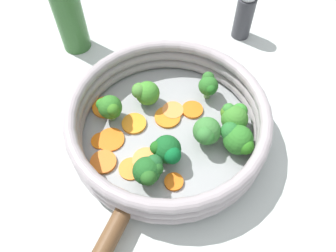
{
  "coord_description": "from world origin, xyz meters",
  "views": [
    {
      "loc": [
        0.26,
        0.16,
        0.47
      ],
      "look_at": [
        0.0,
        0.0,
        0.03
      ],
      "focal_mm": 35.0,
      "sensor_mm": 36.0,
      "label": 1
    }
  ],
  "objects_px": {
    "broccoli_floret_4": "(207,132)",
    "carrot_slice_6": "(173,110)",
    "carrot_slice_3": "(100,141)",
    "broccoli_floret_6": "(237,139)",
    "carrot_slice_4": "(144,159)",
    "broccoli_floret_1": "(167,150)",
    "carrot_slice_2": "(168,117)",
    "carrot_slice_9": "(192,110)",
    "carrot_slice_5": "(131,169)",
    "carrot_slice_10": "(111,140)",
    "broccoli_floret_0": "(149,170)",
    "carrot_slice_7": "(105,107)",
    "broccoli_floret_7": "(234,117)",
    "salt_shaker": "(244,12)",
    "broccoli_floret_5": "(208,85)",
    "oil_bottle": "(69,15)",
    "carrot_slice_1": "(103,162)",
    "carrot_slice_8": "(134,124)",
    "broccoli_floret_3": "(110,108)",
    "skillet": "(168,133)",
    "broccoli_floret_2": "(145,93)"
  },
  "relations": [
    {
      "from": "carrot_slice_2",
      "to": "carrot_slice_9",
      "type": "height_order",
      "value": "same"
    },
    {
      "from": "carrot_slice_1",
      "to": "oil_bottle",
      "type": "distance_m",
      "value": 0.3
    },
    {
      "from": "broccoli_floret_6",
      "to": "carrot_slice_9",
      "type": "bearing_deg",
      "value": -107.98
    },
    {
      "from": "carrot_slice_2",
      "to": "carrot_slice_3",
      "type": "distance_m",
      "value": 0.12
    },
    {
      "from": "carrot_slice_10",
      "to": "broccoli_floret_0",
      "type": "distance_m",
      "value": 0.1
    },
    {
      "from": "carrot_slice_5",
      "to": "broccoli_floret_7",
      "type": "relative_size",
      "value": 0.74
    },
    {
      "from": "broccoli_floret_7",
      "to": "carrot_slice_7",
      "type": "bearing_deg",
      "value": -69.47
    },
    {
      "from": "broccoli_floret_6",
      "to": "broccoli_floret_3",
      "type": "bearing_deg",
      "value": -74.87
    },
    {
      "from": "carrot_slice_3",
      "to": "carrot_slice_5",
      "type": "bearing_deg",
      "value": 77.37
    },
    {
      "from": "carrot_slice_3",
      "to": "skillet",
      "type": "bearing_deg",
      "value": 131.39
    },
    {
      "from": "carrot_slice_3",
      "to": "broccoli_floret_6",
      "type": "distance_m",
      "value": 0.22
    },
    {
      "from": "carrot_slice_9",
      "to": "carrot_slice_4",
      "type": "bearing_deg",
      "value": -8.7
    },
    {
      "from": "carrot_slice_2",
      "to": "broccoli_floret_1",
      "type": "distance_m",
      "value": 0.08
    },
    {
      "from": "broccoli_floret_2",
      "to": "broccoli_floret_7",
      "type": "distance_m",
      "value": 0.16
    },
    {
      "from": "broccoli_floret_6",
      "to": "oil_bottle",
      "type": "distance_m",
      "value": 0.4
    },
    {
      "from": "carrot_slice_9",
      "to": "broccoli_floret_5",
      "type": "bearing_deg",
      "value": 170.98
    },
    {
      "from": "carrot_slice_3",
      "to": "broccoli_floret_3",
      "type": "distance_m",
      "value": 0.06
    },
    {
      "from": "broccoli_floret_4",
      "to": "salt_shaker",
      "type": "distance_m",
      "value": 0.3
    },
    {
      "from": "carrot_slice_6",
      "to": "skillet",
      "type": "bearing_deg",
      "value": 19.5
    },
    {
      "from": "carrot_slice_8",
      "to": "broccoli_floret_0",
      "type": "xyz_separation_m",
      "value": [
        0.07,
        0.08,
        0.03
      ]
    },
    {
      "from": "carrot_slice_3",
      "to": "carrot_slice_10",
      "type": "bearing_deg",
      "value": 128.3
    },
    {
      "from": "carrot_slice_2",
      "to": "carrot_slice_9",
      "type": "bearing_deg",
      "value": 141.1
    },
    {
      "from": "broccoli_floret_0",
      "to": "oil_bottle",
      "type": "height_order",
      "value": "oil_bottle"
    },
    {
      "from": "carrot_slice_5",
      "to": "broccoli_floret_6",
      "type": "relative_size",
      "value": 0.65
    },
    {
      "from": "carrot_slice_3",
      "to": "carrot_slice_7",
      "type": "bearing_deg",
      "value": -149.3
    },
    {
      "from": "carrot_slice_4",
      "to": "carrot_slice_3",
      "type": "bearing_deg",
      "value": -83.99
    },
    {
      "from": "carrot_slice_4",
      "to": "broccoli_floret_1",
      "type": "height_order",
      "value": "broccoli_floret_1"
    },
    {
      "from": "carrot_slice_10",
      "to": "broccoli_floret_4",
      "type": "xyz_separation_m",
      "value": [
        -0.08,
        0.14,
        0.03
      ]
    },
    {
      "from": "carrot_slice_4",
      "to": "broccoli_floret_1",
      "type": "bearing_deg",
      "value": 122.7
    },
    {
      "from": "broccoli_floret_3",
      "to": "broccoli_floret_0",
      "type": "bearing_deg",
      "value": 61.83
    },
    {
      "from": "oil_bottle",
      "to": "broccoli_floret_7",
      "type": "bearing_deg",
      "value": 85.11
    },
    {
      "from": "broccoli_floret_0",
      "to": "broccoli_floret_5",
      "type": "xyz_separation_m",
      "value": [
        -0.19,
        -0.0,
        0.0
      ]
    },
    {
      "from": "carrot_slice_9",
      "to": "salt_shaker",
      "type": "height_order",
      "value": "salt_shaker"
    },
    {
      "from": "skillet",
      "to": "salt_shaker",
      "type": "distance_m",
      "value": 0.3
    },
    {
      "from": "carrot_slice_4",
      "to": "carrot_slice_5",
      "type": "distance_m",
      "value": 0.03
    },
    {
      "from": "carrot_slice_5",
      "to": "broccoli_floret_4",
      "type": "relative_size",
      "value": 0.73
    },
    {
      "from": "carrot_slice_3",
      "to": "broccoli_floret_7",
      "type": "relative_size",
      "value": 0.59
    },
    {
      "from": "carrot_slice_5",
      "to": "oil_bottle",
      "type": "height_order",
      "value": "oil_bottle"
    },
    {
      "from": "carrot_slice_2",
      "to": "salt_shaker",
      "type": "bearing_deg",
      "value": 177.35
    },
    {
      "from": "carrot_slice_3",
      "to": "carrot_slice_5",
      "type": "distance_m",
      "value": 0.07
    },
    {
      "from": "carrot_slice_10",
      "to": "broccoli_floret_5",
      "type": "height_order",
      "value": "broccoli_floret_5"
    },
    {
      "from": "broccoli_floret_3",
      "to": "carrot_slice_10",
      "type": "bearing_deg",
      "value": 32.46
    },
    {
      "from": "carrot_slice_9",
      "to": "carrot_slice_5",
      "type": "bearing_deg",
      "value": -10.11
    },
    {
      "from": "carrot_slice_2",
      "to": "carrot_slice_5",
      "type": "distance_m",
      "value": 0.11
    },
    {
      "from": "carrot_slice_3",
      "to": "carrot_slice_4",
      "type": "bearing_deg",
      "value": 96.01
    },
    {
      "from": "carrot_slice_3",
      "to": "broccoli_floret_5",
      "type": "height_order",
      "value": "broccoli_floret_5"
    },
    {
      "from": "skillet",
      "to": "carrot_slice_2",
      "type": "distance_m",
      "value": 0.03
    },
    {
      "from": "broccoli_floret_4",
      "to": "carrot_slice_6",
      "type": "bearing_deg",
      "value": -109.99
    },
    {
      "from": "carrot_slice_5",
      "to": "carrot_slice_7",
      "type": "bearing_deg",
      "value": -124.95
    },
    {
      "from": "carrot_slice_5",
      "to": "salt_shaker",
      "type": "xyz_separation_m",
      "value": [
        -0.39,
        0.01,
        0.04
      ]
    }
  ]
}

